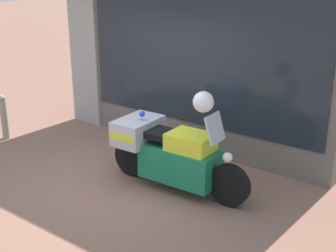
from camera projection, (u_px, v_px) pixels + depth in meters
The scene contains 6 objects.
ground_plane at pixel (113, 183), 7.24m from camera, with size 60.00×60.00×0.00m, color #8E604C.
shop_building at pixel (172, 30), 8.24m from camera, with size 5.55×0.55×4.15m.
window_display at pixel (201, 122), 8.43m from camera, with size 4.36×0.30×2.13m.
paramedic_motorcycle at pixel (169, 152), 6.94m from camera, with size 2.33×0.80×1.29m.
white_helmet at pixel (203, 102), 6.35m from camera, with size 0.29×0.29×0.29m, color white.
street_bollard at pixel (4, 116), 8.88m from camera, with size 0.14×0.14×0.87m.
Camera 1 is at (4.60, -4.70, 3.27)m, focal length 50.00 mm.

